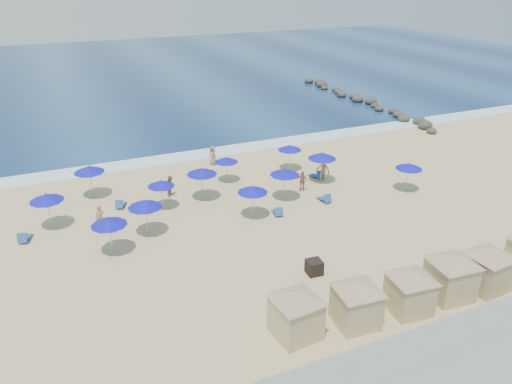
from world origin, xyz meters
The scene contains 34 objects.
ground centered at (0.00, 0.00, 0.00)m, with size 160.00×160.00×0.00m, color #C9B67F.
ocean centered at (0.00, 55.00, 0.03)m, with size 160.00×80.00×0.06m, color navy.
surf_line centered at (0.00, 15.50, 0.04)m, with size 160.00×2.50×0.08m, color white.
seawall centered at (0.00, -13.50, 0.65)m, with size 160.00×6.10×1.22m.
rock_jetty centered at (24.01, 24.90, 0.36)m, with size 2.56×26.66×0.96m.
trash_bin centered at (-0.05, -5.03, 0.41)m, with size 0.81×0.81×0.81m, color black.
cabana_0 centered at (-3.34, -9.02, 1.51)m, with size 4.19×4.19×2.64m.
cabana_1 centered at (-0.37, -9.45, 1.48)m, with size 4.11×4.11×2.59m.
cabana_2 centered at (2.55, -9.69, 1.46)m, with size 4.03×4.03×2.54m.
cabana_3 centered at (5.19, -9.59, 1.56)m, with size 4.33×4.33×2.73m.
cabana_4 centered at (7.46, -9.81, 1.53)m, with size 4.25×4.25×2.67m.
umbrella_0 centered at (-12.92, 6.51, 2.13)m, with size 2.16×2.16×2.46m.
umbrella_1 centered at (-9.83, 1.68, 2.09)m, with size 2.11×2.11×2.41m.
umbrella_2 centered at (-9.86, 10.29, 2.17)m, with size 2.20×2.20×2.50m.
umbrella_3 centered at (-7.43, 3.10, 2.11)m, with size 2.14×2.14×2.44m.
umbrella_4 centered at (-2.58, 6.64, 2.17)m, with size 2.20×2.20×2.50m.
umbrella_5 centered at (-5.63, 6.38, 1.86)m, with size 1.89×1.89×2.15m.
umbrella_6 centered at (-0.42, 2.57, 2.03)m, with size 2.06×2.06×2.34m.
umbrella_7 centered at (0.14, 8.93, 1.83)m, with size 1.85×1.85×2.11m.
umbrella_8 centered at (2.81, 4.24, 2.12)m, with size 2.15×2.15×2.44m.
umbrella_9 centered at (5.75, 9.13, 1.95)m, with size 1.98×1.98×2.25m.
umbrella_10 centered at (6.85, 5.88, 2.18)m, with size 2.21×2.21×2.51m.
umbrella_11 centered at (11.88, 1.84, 1.98)m, with size 2.00×2.00×2.28m.
beach_chair_0 centered at (-14.55, 5.28, 0.25)m, with size 0.95×1.41×0.71m.
beach_chair_1 centered at (-8.30, 7.67, 0.24)m, with size 1.01×1.36×0.68m.
beach_chair_2 centered at (-4.80, 9.54, 0.24)m, with size 1.01×1.39×0.70m.
beach_chair_3 centered at (1.26, 2.16, 0.24)m, with size 0.81×1.33×0.68m.
beach_chair_4 centered at (5.27, 2.64, 0.24)m, with size 0.66×1.31×0.70m.
beach_chair_5 centered at (6.97, 6.67, 0.25)m, with size 0.87×1.41×0.72m.
beachgoer_0 centered at (-9.98, 5.12, 0.78)m, with size 0.57×0.37×1.56m, color #A16C59.
beachgoer_1 centered at (-4.52, 8.14, 0.79)m, with size 0.77×0.60×1.59m, color #A16C59.
beachgoer_2 centered at (4.69, 5.03, 0.78)m, with size 0.91×0.38×1.56m, color #A16C59.
beachgoer_3 centered at (7.20, 6.20, 0.93)m, with size 1.20×0.69×1.85m, color #A16C59.
beachgoer_4 centered at (0.37, 12.83, 0.82)m, with size 0.80×0.52×1.63m, color #A16C59.
Camera 1 is at (-12.36, -24.89, 15.50)m, focal length 35.00 mm.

